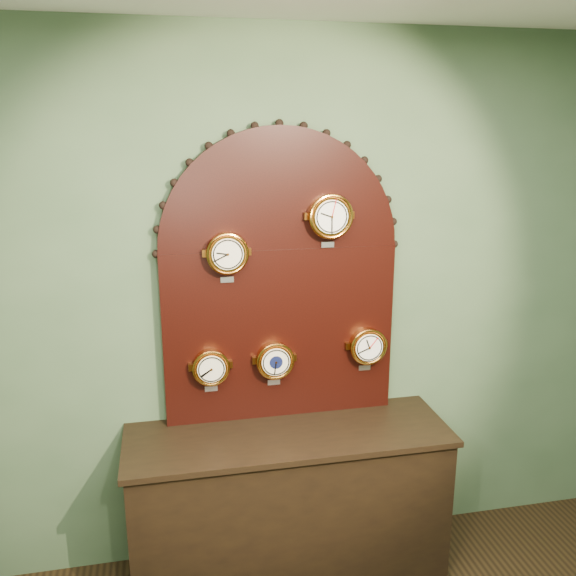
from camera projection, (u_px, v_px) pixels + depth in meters
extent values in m
plane|color=#476142|center=(278.00, 309.00, 3.17)|extent=(4.00, 0.00, 4.00)
cube|color=black|center=(289.00, 507.00, 3.17)|extent=(1.60, 0.50, 0.80)
cube|color=black|center=(280.00, 334.00, 3.15)|extent=(1.20, 0.06, 0.90)
cylinder|color=black|center=(280.00, 249.00, 3.03)|extent=(1.20, 0.06, 1.20)
cylinder|color=orange|center=(227.00, 253.00, 2.92)|extent=(0.19, 0.08, 0.19)
torus|color=orange|center=(228.00, 254.00, 2.89)|extent=(0.21, 0.02, 0.21)
cylinder|color=silver|center=(228.00, 254.00, 2.89)|extent=(0.15, 0.01, 0.15)
cube|color=silver|center=(227.00, 280.00, 2.98)|extent=(0.06, 0.01, 0.03)
cylinder|color=orange|center=(330.00, 216.00, 2.98)|extent=(0.21, 0.08, 0.21)
torus|color=orange|center=(331.00, 217.00, 2.95)|extent=(0.22, 0.02, 0.22)
cylinder|color=white|center=(332.00, 217.00, 2.95)|extent=(0.17, 0.01, 0.17)
cube|color=silver|center=(328.00, 245.00, 3.04)|extent=(0.07, 0.01, 0.03)
cylinder|color=orange|center=(211.00, 366.00, 3.06)|extent=(0.18, 0.08, 0.18)
torus|color=orange|center=(211.00, 369.00, 3.03)|extent=(0.19, 0.02, 0.19)
cylinder|color=silver|center=(211.00, 369.00, 3.02)|extent=(0.14, 0.01, 0.14)
cube|color=silver|center=(211.00, 389.00, 3.11)|extent=(0.07, 0.01, 0.03)
cylinder|color=orange|center=(275.00, 359.00, 3.12)|extent=(0.18, 0.08, 0.18)
torus|color=orange|center=(276.00, 362.00, 3.09)|extent=(0.20, 0.02, 0.20)
cylinder|color=silver|center=(276.00, 362.00, 3.08)|extent=(0.15, 0.01, 0.15)
cube|color=silver|center=(274.00, 382.00, 3.18)|extent=(0.07, 0.01, 0.03)
cylinder|color=#0C1238|center=(276.00, 362.00, 3.08)|extent=(0.07, 0.00, 0.07)
cylinder|color=orange|center=(367.00, 345.00, 3.21)|extent=(0.18, 0.08, 0.18)
torus|color=orange|center=(369.00, 347.00, 3.18)|extent=(0.20, 0.02, 0.20)
cylinder|color=white|center=(369.00, 348.00, 3.17)|extent=(0.15, 0.01, 0.15)
cube|color=silver|center=(365.00, 368.00, 3.27)|extent=(0.06, 0.01, 0.03)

